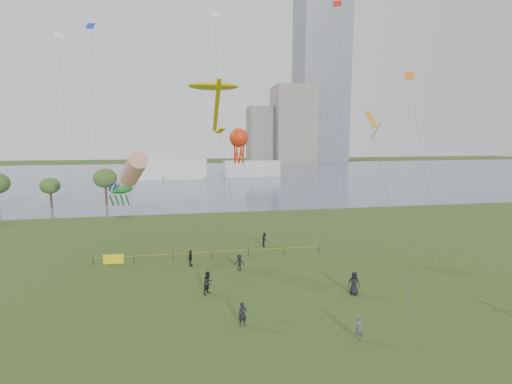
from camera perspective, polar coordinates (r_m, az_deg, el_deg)
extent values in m
plane|color=#273C13|center=(26.76, 3.98, -20.50)|extent=(400.00, 400.00, 0.00)
cube|color=slate|center=(123.50, -7.29, 2.43)|extent=(400.00, 120.00, 0.08)
cube|color=slate|center=(207.76, 10.00, 21.48)|extent=(24.00, 24.00, 120.00)
cube|color=gray|center=(191.89, 5.73, 10.28)|extent=(20.00, 20.00, 38.00)
cube|color=slate|center=(194.39, 1.20, 8.82)|extent=(16.00, 18.00, 28.00)
cube|color=silver|center=(118.26, -13.02, 3.47)|extent=(22.00, 8.00, 6.00)
cube|color=silver|center=(122.74, -0.71, 3.63)|extent=(18.00, 7.00, 5.00)
cylinder|color=#3D291B|center=(77.69, -22.05, -0.57)|extent=(0.44, 0.44, 3.08)
ellipsoid|color=#406126|center=(77.26, -22.19, 1.97)|extent=(4.39, 4.39, 3.70)
cylinder|color=#3D291B|center=(78.45, -28.97, -1.16)|extent=(0.44, 0.44, 2.47)
ellipsoid|color=#406126|center=(78.08, -29.12, 0.85)|extent=(3.51, 3.51, 2.96)
cylinder|color=black|center=(41.69, -23.81, -9.74)|extent=(0.07, 0.07, 0.85)
cylinder|color=black|center=(40.91, -18.28, -9.78)|extent=(0.07, 0.07, 0.85)
cylinder|color=black|center=(40.51, -12.59, -9.73)|extent=(0.07, 0.07, 0.85)
cylinder|color=black|center=(40.51, -6.86, -9.59)|extent=(0.07, 0.07, 0.85)
cylinder|color=black|center=(40.90, -1.18, -9.35)|extent=(0.07, 0.07, 0.85)
cylinder|color=black|center=(41.67, 4.33, -9.03)|extent=(0.07, 0.07, 0.85)
cylinder|color=black|center=(42.80, 9.59, -8.65)|extent=(0.07, 0.07, 0.85)
cylinder|color=gold|center=(40.41, -6.86, -9.15)|extent=(24.00, 0.03, 0.03)
cube|color=yellow|center=(41.22, -21.08, -9.61)|extent=(2.00, 0.04, 1.00)
imported|color=#4F5056|center=(26.10, 15.64, -19.52)|extent=(0.64, 0.45, 1.67)
imported|color=black|center=(31.88, -7.35, -13.67)|extent=(1.17, 1.19, 1.93)
imported|color=black|center=(36.78, -2.57, -10.79)|extent=(1.21, 1.01, 1.62)
imported|color=black|center=(38.54, -10.05, -9.98)|extent=(0.68, 1.05, 1.66)
imported|color=black|center=(32.55, 14.85, -13.40)|extent=(1.14, 1.00, 1.95)
imported|color=black|center=(26.88, -2.07, -18.30)|extent=(0.67, 0.50, 1.70)
imported|color=black|center=(44.38, 1.35, -7.35)|extent=(0.85, 0.97, 1.68)
cylinder|color=#3F3F42|center=(37.47, -4.32, 2.38)|extent=(2.55, 2.37, 17.96)
ellipsoid|color=#DCB40B|center=(38.64, -6.59, 15.88)|extent=(5.06, 3.16, 0.79)
cube|color=#DCB40B|center=(34.23, -6.07, 12.81)|extent=(0.36, 6.98, 4.09)
cube|color=#DCB40B|center=(30.34, -5.50, 9.40)|extent=(0.95, 0.95, 0.42)
cylinder|color=#3F3F42|center=(39.96, -17.39, -3.70)|extent=(1.32, 2.73, 9.56)
cylinder|color=red|center=(40.68, -18.35, 3.27)|extent=(3.81, 5.22, 3.92)
cylinder|color=#172AA7|center=(39.90, -20.47, 0.76)|extent=(0.60, 1.13, 0.88)
cylinder|color=#172AA7|center=(40.33, -20.76, 0.82)|extent=(0.60, 1.13, 0.88)
cylinder|color=#172AA7|center=(40.27, -21.42, 0.78)|extent=(0.60, 1.13, 0.88)
cylinder|color=#172AA7|center=(39.81, -21.56, 0.69)|extent=(0.60, 1.13, 0.88)
cylinder|color=#172AA7|center=(39.59, -20.96, 0.68)|extent=(0.60, 1.13, 0.88)
cylinder|color=#3F3F42|center=(41.01, -19.67, -5.26)|extent=(1.57, 8.36, 7.13)
ellipsoid|color=#17802A|center=(44.54, -20.00, 0.44)|extent=(2.48, 4.46, 0.87)
cylinder|color=#17802A|center=(43.28, -21.33, -1.20)|extent=(0.16, 1.79, 1.54)
cylinder|color=#17802A|center=(43.17, -20.62, -1.18)|extent=(0.16, 1.79, 1.54)
cylinder|color=#17802A|center=(43.07, -19.90, -1.16)|extent=(0.16, 1.79, 1.54)
cylinder|color=#17802A|center=(42.98, -19.18, -1.15)|extent=(0.16, 1.79, 1.54)
cylinder|color=#3F3F42|center=(38.60, -0.13, -1.25)|extent=(2.25, 8.68, 12.86)
sphere|color=red|center=(42.16, -2.66, 8.34)|extent=(2.14, 2.14, 2.14)
cylinder|color=red|center=(42.26, -1.97, 6.17)|extent=(0.18, 0.54, 2.60)
cylinder|color=red|center=(42.66, -2.38, 6.19)|extent=(0.49, 0.36, 2.61)
cylinder|color=red|center=(42.59, -3.06, 6.18)|extent=(0.49, 0.36, 2.61)
cylinder|color=red|center=(42.13, -3.32, 6.16)|extent=(0.18, 0.54, 2.60)
cylinder|color=red|center=(41.73, -2.91, 6.14)|extent=(0.49, 0.36, 2.61)
cylinder|color=red|center=(41.80, -2.23, 6.15)|extent=(0.49, 0.36, 2.61)
cylinder|color=#3F3F42|center=(28.53, 20.22, -3.65)|extent=(1.51, 10.67, 14.44)
cube|color=orange|center=(33.00, 17.31, 10.67)|extent=(1.58, 1.58, 1.29)
cylinder|color=orange|center=(32.17, 17.97, 8.92)|extent=(0.08, 1.58, 1.35)
cube|color=#1933B2|center=(50.09, -24.11, 22.31)|extent=(1.04, 1.00, 0.76)
cube|color=red|center=(46.28, 12.39, 26.48)|extent=(0.93, 0.60, 0.76)
cube|color=white|center=(46.22, -6.34, 25.52)|extent=(1.05, 0.96, 0.76)
cube|color=orange|center=(41.29, 22.55, 16.26)|extent=(0.97, 0.68, 0.76)
cube|color=white|center=(47.92, -28.08, 20.47)|extent=(1.01, 0.76, 0.76)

